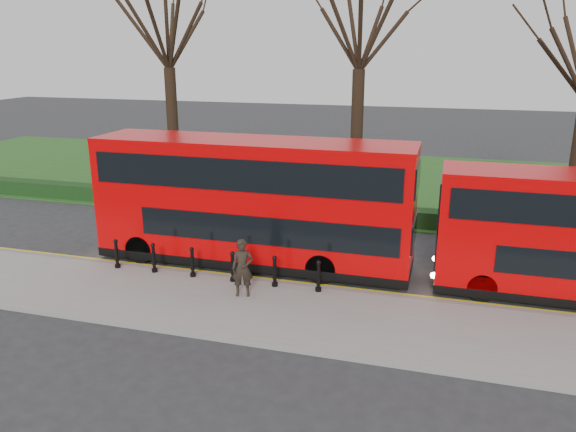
% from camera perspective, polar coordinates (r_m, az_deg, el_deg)
% --- Properties ---
extents(ground, '(120.00, 120.00, 0.00)m').
position_cam_1_polar(ground, '(20.11, -3.72, -5.59)').
color(ground, '#28282B').
rests_on(ground, ground).
extents(pavement, '(60.00, 4.00, 0.15)m').
position_cam_1_polar(pavement, '(17.54, -7.05, -8.91)').
color(pavement, gray).
rests_on(pavement, ground).
extents(kerb, '(60.00, 0.25, 0.16)m').
position_cam_1_polar(kerb, '(19.22, -4.73, -6.46)').
color(kerb, slate).
rests_on(kerb, ground).
extents(grass_verge, '(60.00, 18.00, 0.06)m').
position_cam_1_polar(grass_verge, '(33.97, 4.81, 3.75)').
color(grass_verge, '#20531B').
rests_on(grass_verge, ground).
extents(hedge, '(60.00, 0.90, 0.80)m').
position_cam_1_polar(hedge, '(26.13, 1.27, 0.67)').
color(hedge, black).
rests_on(hedge, ground).
extents(yellow_line_outer, '(60.00, 0.10, 0.01)m').
position_cam_1_polar(yellow_line_outer, '(19.51, -4.41, -6.32)').
color(yellow_line_outer, yellow).
rests_on(yellow_line_outer, ground).
extents(yellow_line_inner, '(60.00, 0.10, 0.01)m').
position_cam_1_polar(yellow_line_inner, '(19.68, -4.21, -6.10)').
color(yellow_line_inner, yellow).
rests_on(yellow_line_inner, ground).
extents(tree_left, '(7.71, 7.71, 12.04)m').
position_cam_1_polar(tree_left, '(31.04, -12.21, 18.47)').
color(tree_left, black).
rests_on(tree_left, ground).
extents(tree_mid, '(7.73, 7.73, 12.08)m').
position_cam_1_polar(tree_mid, '(27.86, 7.39, 18.99)').
color(tree_mid, black).
rests_on(tree_mid, ground).
extents(bollard_row, '(7.45, 0.15, 1.00)m').
position_cam_1_polar(bollard_row, '(19.03, -7.69, -4.94)').
color(bollard_row, black).
rests_on(bollard_row, pavement).
extents(bus_lead, '(11.44, 2.63, 4.55)m').
position_cam_1_polar(bus_lead, '(20.15, -3.61, 1.35)').
color(bus_lead, '#D00103').
rests_on(bus_lead, ground).
extents(pedestrian, '(0.77, 0.62, 1.84)m').
position_cam_1_polar(pedestrian, '(17.53, -4.64, -5.29)').
color(pedestrian, black).
rests_on(pedestrian, pavement).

